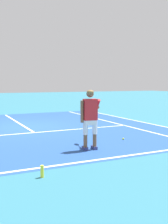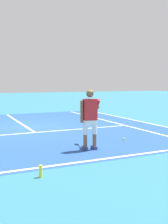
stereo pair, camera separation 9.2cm
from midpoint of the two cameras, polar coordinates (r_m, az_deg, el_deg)
The scene contains 10 objects.
ground_plane at distance 12.25m, azimuth -12.55°, elevation -2.98°, with size 80.00×80.00×0.00m, color teal.
court_inner_surface at distance 11.69m, azimuth -11.90°, elevation -3.39°, with size 10.98×11.12×0.00m, color #234C93.
line_baseline at distance 6.72m, azimuth -0.74°, elevation -10.36°, with size 10.98×0.10×0.01m, color white.
line_service at distance 10.70m, azimuth -10.56°, elevation -4.24°, with size 8.23×0.10×0.01m, color white.
line_centre_service at distance 13.77m, azimuth -14.04°, elevation -2.00°, with size 0.10×6.40×0.01m, color white.
line_singles_right at distance 13.26m, azimuth 5.65°, elevation -2.15°, with size 0.10×10.72×0.01m, color white.
line_doubles_right at distance 14.02m, azimuth 10.46°, elevation -1.78°, with size 0.10×10.72×0.01m, color white.
tennis_player at distance 7.75m, azimuth 0.93°, elevation -0.71°, with size 0.74×1.09×1.71m.
tennis_ball_near_feet at distance 9.31m, azimuth 7.90°, elevation -5.56°, with size 0.07×0.07×0.07m, color #CCE02D.
water_bottle at distance 5.73m, azimuth -9.20°, elevation -12.13°, with size 0.07×0.07×0.25m, color yellow.
Camera 1 is at (-2.75, -11.77, 1.92)m, focal length 43.81 mm.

